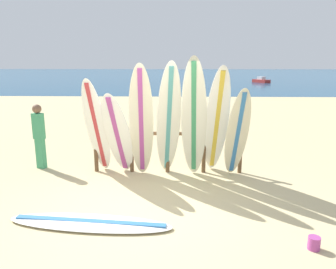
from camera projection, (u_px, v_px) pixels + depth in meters
ground_plane at (142, 210)px, 5.51m from camera, size 120.00×120.00×0.00m
ocean_water at (175, 74)px, 62.03m from camera, size 120.00×80.00×0.01m
surfboard_rack at (168, 144)px, 7.27m from camera, size 3.39×0.09×1.05m
surfboard_leaning_far_left at (97, 127)px, 6.95m from camera, size 0.57×1.03×2.18m
surfboard_leaning_left at (118, 135)px, 6.90m from camera, size 0.76×1.05×1.90m
surfboard_leaning_center_left at (141, 122)px, 6.79m from camera, size 0.58×0.74×2.47m
surfboard_leaning_center at (169, 121)px, 6.75m from camera, size 0.65×1.12×2.52m
surfboard_leaning_center_right at (194, 119)px, 6.74m from camera, size 0.62×0.80×2.61m
surfboard_leaning_right at (217, 122)px, 6.83m from camera, size 0.55×1.22×2.44m
surfboard_leaning_far_right at (237, 134)px, 6.75m from camera, size 0.56×0.88×2.00m
surfboard_lying_on_sand at (90, 223)px, 5.01m from camera, size 2.65×0.82×0.08m
beachgoer_standing at (39, 134)px, 7.51m from camera, size 0.28×0.23×1.52m
small_boat_offshore at (261, 80)px, 37.97m from camera, size 1.91×2.23×0.71m
sand_bucket at (314, 243)px, 4.35m from camera, size 0.16×0.16×0.18m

